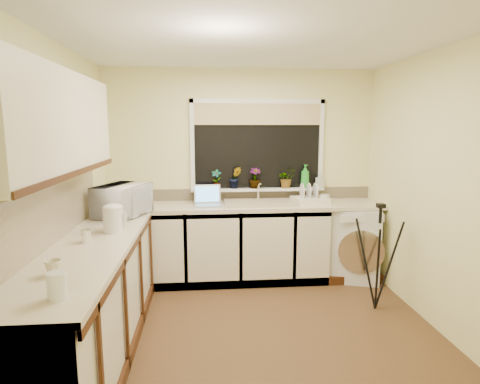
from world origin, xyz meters
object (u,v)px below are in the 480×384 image
washing_machine (351,242)px  plant_d (287,178)px  soap_bottle_green (305,176)px  cup_back (324,199)px  kettle (113,220)px  tripod (378,257)px  glass_jug (57,286)px  microwave (123,200)px  soap_bottle_clear (320,180)px  plant_c (255,178)px  steel_jar (86,236)px  plant_b (235,178)px  dish_rack (310,200)px  plant_a (216,179)px  laptop (208,200)px  cup_left (53,268)px

washing_machine → plant_d: bearing=177.0°
soap_bottle_green → cup_back: soap_bottle_green is taller
kettle → tripod: kettle is taller
kettle → glass_jug: 1.32m
microwave → washing_machine: bearing=-58.8°
kettle → soap_bottle_clear: (2.17, 1.33, 0.13)m
plant_c → cup_back: 0.85m
steel_jar → plant_b: 2.08m
tripod → plant_c: 1.66m
tripod → plant_b: plant_b is taller
dish_rack → plant_c: plant_c is taller
washing_machine → cup_back: size_ratio=6.85×
plant_c → kettle: bearing=-135.8°
plant_a → plant_b: 0.23m
washing_machine → soap_bottle_green: (-0.51, 0.26, 0.76)m
tripod → kettle: bearing=179.0°
kettle → microwave: microwave is taller
kettle → cup_back: (2.16, 1.12, -0.06)m
laptop → plant_c: plant_c is taller
plant_a → plant_c: bearing=-1.9°
cup_back → soap_bottle_clear: bearing=89.0°
laptop → cup_left: laptop is taller
washing_machine → plant_c: (-1.12, 0.26, 0.75)m
washing_machine → glass_jug: glass_jug is taller
kettle → tripod: bearing=5.3°
steel_jar → plant_a: 1.96m
washing_machine → kettle: kettle is taller
cup_back → dish_rack: bearing=164.3°
washing_machine → steel_jar: steel_jar is taller
plant_c → cup_left: (-1.50, -2.30, -0.23)m
washing_machine → soap_bottle_green: bearing=169.7°
cup_back → cup_left: bearing=-137.6°
washing_machine → glass_jug: 3.49m
plant_a → soap_bottle_clear: bearing=-0.5°
tripod → plant_a: plant_a is taller
kettle → washing_machine: bearing=23.3°
washing_machine → microwave: 2.65m
glass_jug → soap_bottle_clear: 3.42m
soap_bottle_green → soap_bottle_clear: soap_bottle_green is taller
washing_machine → plant_b: bearing=-174.4°
glass_jug → microwave: (-0.05, 1.95, 0.08)m
cup_back → cup_left: 3.11m
microwave → plant_c: 1.58m
soap_bottle_clear → cup_left: bearing=-134.9°
laptop → tripod: bearing=-30.8°
dish_rack → plant_b: plant_b is taller
washing_machine → cup_back: bearing=-171.6°
steel_jar → plant_b: plant_b is taller
washing_machine → soap_bottle_clear: 0.82m
microwave → plant_d: bearing=-47.3°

